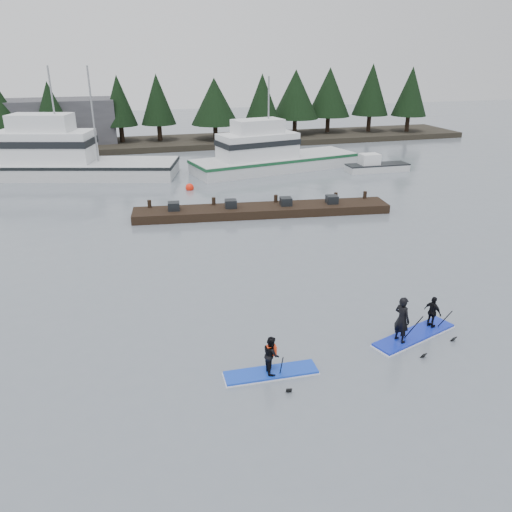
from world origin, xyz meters
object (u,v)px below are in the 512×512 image
object	(u,v)px
fishing_boat_large	(66,168)
fishing_boat_medium	(271,163)
floating_dock	(262,210)
paddleboard_solo	(271,362)
paddleboard_duo	(414,323)

from	to	relation	value
fishing_boat_large	fishing_boat_medium	bearing A→B (deg)	8.08
floating_dock	fishing_boat_large	bearing A→B (deg)	138.06
fishing_boat_medium	floating_dock	distance (m)	12.95
fishing_boat_medium	floating_dock	xyz separation A→B (m)	(-4.44, -12.16, -0.35)
fishing_boat_medium	fishing_boat_large	bearing A→B (deg)	160.79
fishing_boat_large	floating_dock	distance (m)	19.18
paddleboard_solo	paddleboard_duo	size ratio (longest dim) A/B	0.84
floating_dock	paddleboard_solo	distance (m)	16.93
fishing_boat_medium	paddleboard_duo	world-z (taller)	fishing_boat_medium
fishing_boat_medium	paddleboard_solo	bearing A→B (deg)	-118.86
fishing_boat_large	fishing_boat_medium	distance (m)	17.10
floating_dock	fishing_boat_medium	bearing A→B (deg)	77.33
paddleboard_duo	floating_dock	bearing A→B (deg)	75.31
fishing_boat_medium	floating_dock	world-z (taller)	fishing_boat_medium
fishing_boat_large	paddleboard_duo	distance (m)	32.99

